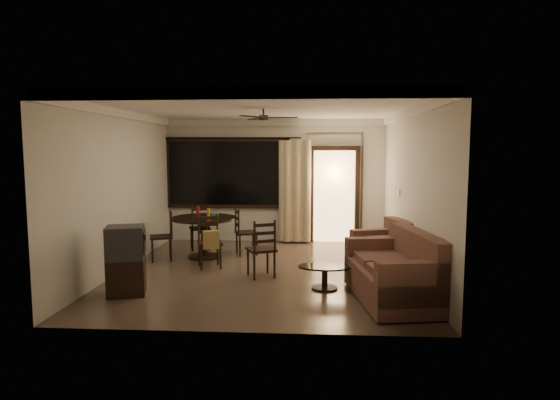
# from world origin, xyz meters

# --- Properties ---
(ground) EXTENTS (5.50, 5.50, 0.00)m
(ground) POSITION_xyz_m (0.00, 0.00, 0.00)
(ground) COLOR #7F6651
(ground) RESTS_ON ground
(room_shell) EXTENTS (5.50, 6.70, 5.50)m
(room_shell) POSITION_xyz_m (0.59, 1.77, 1.83)
(room_shell) COLOR beige
(room_shell) RESTS_ON ground
(dining_table) EXTENTS (1.28, 1.28, 1.02)m
(dining_table) POSITION_xyz_m (-1.28, 1.01, 0.63)
(dining_table) COLOR black
(dining_table) RESTS_ON ground
(dining_chair_west) EXTENTS (0.53, 0.53, 0.95)m
(dining_chair_west) POSITION_xyz_m (-2.04, 0.74, 0.28)
(dining_chair_west) COLOR black
(dining_chair_west) RESTS_ON ground
(dining_chair_east) EXTENTS (0.53, 0.53, 0.95)m
(dining_chair_east) POSITION_xyz_m (-0.49, 1.29, 0.28)
(dining_chair_east) COLOR black
(dining_chair_east) RESTS_ON ground
(dining_chair_south) EXTENTS (0.53, 0.57, 0.95)m
(dining_chair_south) POSITION_xyz_m (-1.00, 0.20, 0.31)
(dining_chair_south) COLOR black
(dining_chair_south) RESTS_ON ground
(dining_chair_north) EXTENTS (0.53, 0.53, 0.95)m
(dining_chair_north) POSITION_xyz_m (-1.54, 1.76, 0.28)
(dining_chair_north) COLOR black
(dining_chair_north) RESTS_ON ground
(tv_cabinet) EXTENTS (0.64, 0.60, 1.01)m
(tv_cabinet) POSITION_xyz_m (-1.88, -1.41, 0.51)
(tv_cabinet) COLOR black
(tv_cabinet) RESTS_ON ground
(sofa) EXTENTS (1.21, 1.91, 0.96)m
(sofa) POSITION_xyz_m (2.01, -1.46, 0.38)
(sofa) COLOR #452920
(sofa) RESTS_ON ground
(armchair) EXTENTS (1.09, 1.09, 0.88)m
(armchair) POSITION_xyz_m (2.10, 0.14, 0.36)
(armchair) COLOR #452920
(armchair) RESTS_ON ground
(coffee_table) EXTENTS (0.81, 0.49, 0.36)m
(coffee_table) POSITION_xyz_m (1.02, -0.96, 0.24)
(coffee_table) COLOR black
(coffee_table) RESTS_ON ground
(side_chair) EXTENTS (0.57, 0.57, 0.97)m
(side_chair) POSITION_xyz_m (-0.01, -0.35, 0.29)
(side_chair) COLOR black
(side_chair) RESTS_ON ground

